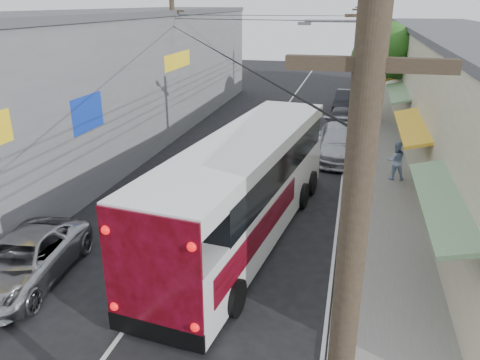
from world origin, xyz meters
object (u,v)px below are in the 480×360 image
object	(u,v)px
coach_bus	(247,186)
pedestrian_near	(355,169)
parked_suv	(340,142)
jeepney	(23,260)
pedestrian_far	(396,160)
parked_car_mid	(342,121)
parked_car_far	(347,101)

from	to	relation	value
coach_bus	pedestrian_near	world-z (taller)	coach_bus
parked_suv	pedestrian_near	xyz separation A→B (m)	(0.80, -4.29, 0.05)
jeepney	parked_suv	distance (m)	16.45
parked_suv	pedestrian_near	distance (m)	4.36
pedestrian_far	parked_car_mid	bearing A→B (deg)	-79.62
parked_suv	pedestrian_far	world-z (taller)	pedestrian_far
pedestrian_near	pedestrian_far	xyz separation A→B (m)	(1.77, 1.22, 0.14)
parked_suv	parked_car_far	distance (m)	11.56
jeepney	parked_car_far	xyz separation A→B (m)	(8.40, 25.70, 0.07)
coach_bus	pedestrian_far	bearing A→B (deg)	58.41
coach_bus	parked_car_mid	xyz separation A→B (m)	(2.66, 14.52, -1.04)
coach_bus	parked_car_far	size ratio (longest dim) A/B	2.74
parked_car_mid	parked_car_far	size ratio (longest dim) A/B	1.02
parked_suv	parked_car_far	xyz separation A→B (m)	(0.00, 11.56, -0.07)
parked_car_far	pedestrian_far	xyz separation A→B (m)	(2.57, -14.63, 0.25)
coach_bus	pedestrian_far	world-z (taller)	coach_bus
coach_bus	pedestrian_far	xyz separation A→B (m)	(5.35, 6.65, -0.83)
jeepney	coach_bus	bearing A→B (deg)	32.06
coach_bus	parked_suv	bearing A→B (deg)	81.30
coach_bus	jeepney	size ratio (longest dim) A/B	2.53
jeepney	pedestrian_near	world-z (taller)	pedestrian_near
parked_car_mid	pedestrian_far	distance (m)	8.32
pedestrian_near	parked_car_far	bearing A→B (deg)	-81.29
jeepney	parked_suv	bearing A→B (deg)	53.15
jeepney	parked_car_mid	world-z (taller)	parked_car_mid
parked_suv	parked_car_far	bearing A→B (deg)	86.48
jeepney	pedestrian_far	bearing A→B (deg)	39.11
parked_suv	parked_car_mid	distance (m)	4.81
parked_car_far	coach_bus	bearing A→B (deg)	-92.98
coach_bus	parked_car_mid	size ratio (longest dim) A/B	2.68
pedestrian_near	coach_bus	bearing A→B (deg)	62.46
parked_car_mid	pedestrian_far	size ratio (longest dim) A/B	2.63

